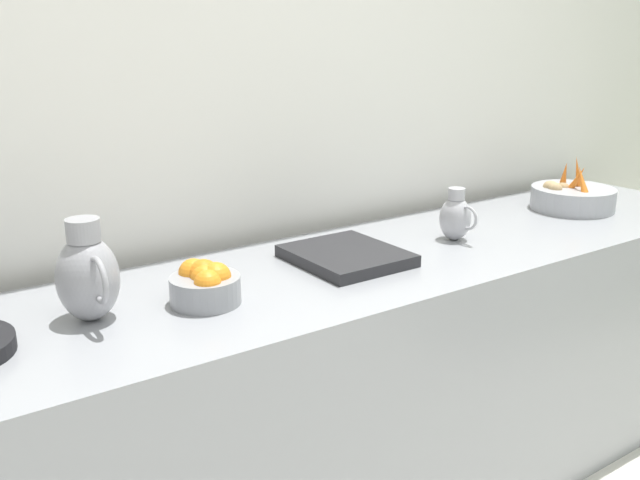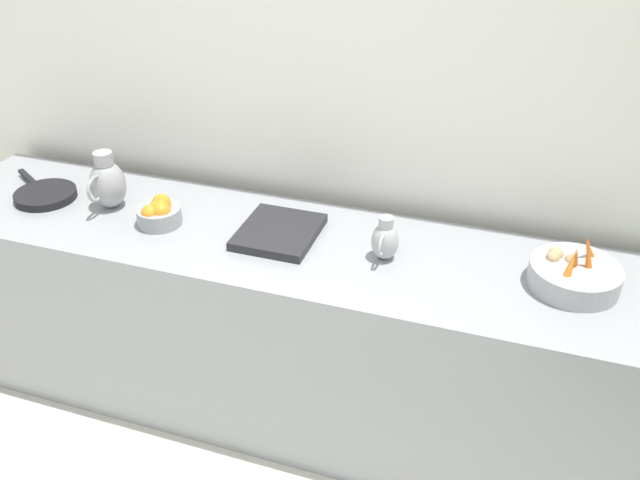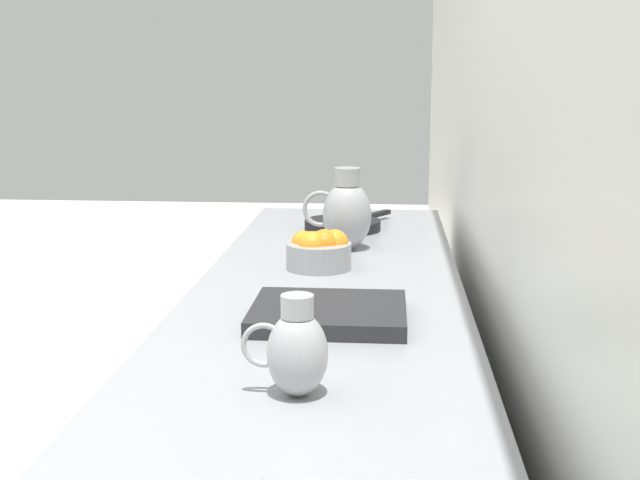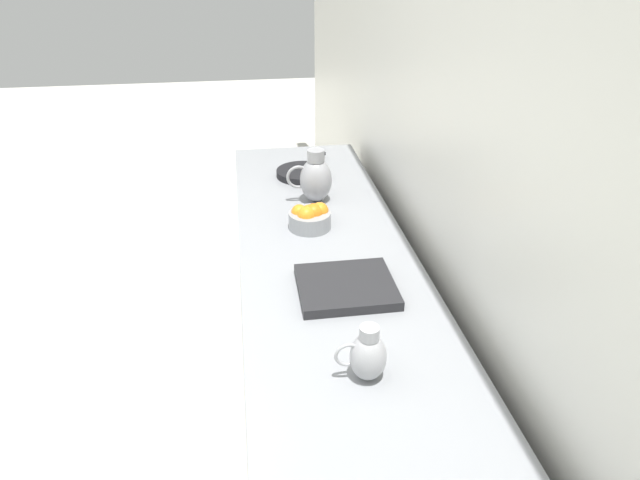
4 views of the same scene
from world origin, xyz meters
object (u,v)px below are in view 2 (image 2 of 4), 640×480
vegetable_colander (574,275)px  skillet_on_counter (45,195)px  metal_pitcher_short (385,240)px  orange_bowl (159,212)px  metal_pitcher_tall (107,183)px

vegetable_colander → skillet_on_counter: (0.04, -2.21, -0.03)m
vegetable_colander → skillet_on_counter: size_ratio=0.80×
vegetable_colander → metal_pitcher_short: (0.04, -0.68, 0.03)m
metal_pitcher_short → skillet_on_counter: size_ratio=0.44×
orange_bowl → metal_pitcher_short: (-0.04, 0.94, 0.03)m
orange_bowl → metal_pitcher_tall: (-0.06, -0.27, 0.06)m
vegetable_colander → orange_bowl: vegetable_colander is taller
vegetable_colander → metal_pitcher_short: vegetable_colander is taller
metal_pitcher_short → vegetable_colander: bearing=93.0°
vegetable_colander → orange_bowl: bearing=-87.4°
metal_pitcher_tall → skillet_on_counter: size_ratio=0.63×
skillet_on_counter → metal_pitcher_short: bearing=90.1°
metal_pitcher_tall → orange_bowl: bearing=77.4°
vegetable_colander → skillet_on_counter: bearing=-89.0°
metal_pitcher_short → orange_bowl: bearing=-87.7°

